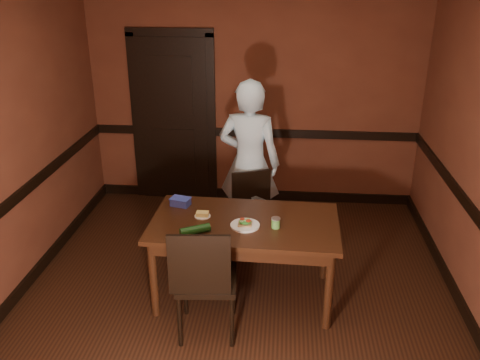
% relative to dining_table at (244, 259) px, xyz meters
% --- Properties ---
extents(floor, '(4.00, 4.50, 0.01)m').
position_rel_dining_table_xyz_m(floor, '(-0.06, -0.11, -0.38)').
color(floor, black).
rests_on(floor, ground).
extents(wall_back, '(4.00, 0.02, 2.70)m').
position_rel_dining_table_xyz_m(wall_back, '(-0.06, 2.14, 0.97)').
color(wall_back, '#5D2C1C').
rests_on(wall_back, ground).
extents(dado_back, '(4.00, 0.03, 0.10)m').
position_rel_dining_table_xyz_m(dado_back, '(-0.06, 2.12, 0.52)').
color(dado_back, black).
rests_on(dado_back, ground).
extents(dado_left, '(0.03, 4.50, 0.10)m').
position_rel_dining_table_xyz_m(dado_left, '(-2.05, -0.11, 0.52)').
color(dado_left, black).
rests_on(dado_left, ground).
extents(baseboard_back, '(4.00, 0.03, 0.12)m').
position_rel_dining_table_xyz_m(baseboard_back, '(-0.06, 2.12, -0.32)').
color(baseboard_back, black).
rests_on(baseboard_back, ground).
extents(baseboard_left, '(0.03, 4.50, 0.12)m').
position_rel_dining_table_xyz_m(baseboard_left, '(-2.05, -0.11, -0.32)').
color(baseboard_left, black).
rests_on(baseboard_left, ground).
extents(baseboard_right, '(0.03, 4.50, 0.12)m').
position_rel_dining_table_xyz_m(baseboard_right, '(1.92, -0.11, -0.32)').
color(baseboard_right, black).
rests_on(baseboard_right, ground).
extents(door, '(1.05, 0.07, 2.20)m').
position_rel_dining_table_xyz_m(door, '(-1.06, 2.10, 0.71)').
color(door, black).
rests_on(door, ground).
extents(dining_table, '(1.65, 0.96, 0.76)m').
position_rel_dining_table_xyz_m(dining_table, '(0.00, 0.00, 0.00)').
color(dining_table, black).
rests_on(dining_table, floor).
extents(chair_far, '(0.53, 0.53, 0.88)m').
position_rel_dining_table_xyz_m(chair_far, '(-0.07, 0.70, 0.06)').
color(chair_far, black).
rests_on(chair_far, floor).
extents(chair_near, '(0.51, 0.51, 1.01)m').
position_rel_dining_table_xyz_m(chair_near, '(-0.26, -0.51, 0.12)').
color(chair_near, black).
rests_on(chair_near, floor).
extents(person, '(0.71, 0.52, 1.79)m').
position_rel_dining_table_xyz_m(person, '(-0.04, 1.07, 0.51)').
color(person, silver).
rests_on(person, floor).
extents(sandwich_plate, '(0.25, 0.25, 0.06)m').
position_rel_dining_table_xyz_m(sandwich_plate, '(0.01, -0.09, 0.40)').
color(sandwich_plate, white).
rests_on(sandwich_plate, dining_table).
extents(sauce_jar, '(0.08, 0.08, 0.09)m').
position_rel_dining_table_xyz_m(sauce_jar, '(0.27, -0.09, 0.43)').
color(sauce_jar, '#559942').
rests_on(sauce_jar, dining_table).
extents(cheese_saucer, '(0.14, 0.14, 0.05)m').
position_rel_dining_table_xyz_m(cheese_saucer, '(-0.38, 0.05, 0.40)').
color(cheese_saucer, white).
rests_on(cheese_saucer, dining_table).
extents(food_tub, '(0.20, 0.16, 0.07)m').
position_rel_dining_table_xyz_m(food_tub, '(-0.62, 0.26, 0.42)').
color(food_tub, '#384BC3').
rests_on(food_tub, dining_table).
extents(wrapped_veg, '(0.26, 0.19, 0.07)m').
position_rel_dining_table_xyz_m(wrapped_veg, '(-0.39, -0.26, 0.42)').
color(wrapped_veg, '#154113').
rests_on(wrapped_veg, dining_table).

